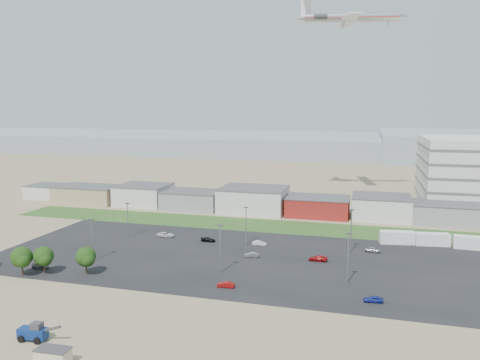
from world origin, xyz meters
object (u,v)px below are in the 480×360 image
(airliner, at_px, (351,17))
(parked_car_7, at_px, (252,255))
(parked_car_2, at_px, (373,299))
(parked_car_9, at_px, (166,235))
(telehandler, at_px, (33,331))
(box_trailer_a, at_px, (397,237))
(parked_car_12, at_px, (318,258))
(parked_car_6, at_px, (208,239))
(parked_car_10, at_px, (41,266))
(parked_car_13, at_px, (226,285))
(portable_shed, at_px, (53,357))
(parked_car_8, at_px, (373,250))
(parked_car_11, at_px, (259,243))

(airliner, distance_m, parked_car_7, 109.83)
(parked_car_2, xyz_separation_m, parked_car_9, (-54.54, 30.67, 0.05))
(telehandler, distance_m, box_trailer_a, 88.76)
(parked_car_12, bearing_deg, telehandler, -37.38)
(parked_car_6, xyz_separation_m, parked_car_7, (14.27, -9.87, -0.00))
(parked_car_2, distance_m, parked_car_9, 62.57)
(parked_car_2, xyz_separation_m, parked_car_10, (-70.20, -0.45, -0.04))
(parked_car_9, bearing_deg, parked_car_13, -144.13)
(telehandler, bearing_deg, parked_car_12, 49.56)
(parked_car_2, height_order, parked_car_6, parked_car_2)
(parked_car_2, distance_m, parked_car_7, 33.81)
(telehandler, height_order, parked_car_7, telehandler)
(portable_shed, xyz_separation_m, box_trailer_a, (48.30, 74.22, 0.45))
(box_trailer_a, xyz_separation_m, parked_car_12, (-18.26, -19.85, -1.01))
(parked_car_10, distance_m, parked_car_12, 61.90)
(parked_car_2, relative_size, parked_car_8, 0.94)
(parked_car_11, xyz_separation_m, parked_car_12, (15.86, -8.71, 0.02))
(portable_shed, relative_size, parked_car_2, 1.35)
(airliner, bearing_deg, parked_car_9, -132.46)
(box_trailer_a, height_order, parked_car_10, box_trailer_a)
(parked_car_11, bearing_deg, parked_car_13, -179.66)
(airliner, relative_size, parked_car_11, 11.80)
(parked_car_2, height_order, parked_car_7, parked_car_2)
(parked_car_6, height_order, parked_car_11, parked_car_11)
(parked_car_12, bearing_deg, parked_car_8, 130.11)
(telehandler, bearing_deg, portable_shed, -37.83)
(parked_car_2, relative_size, parked_car_12, 0.81)
(parked_car_10, distance_m, parked_car_13, 42.40)
(telehandler, distance_m, parked_car_8, 77.60)
(parked_car_11, xyz_separation_m, parked_car_13, (0.18, -29.85, -0.03))
(airliner, height_order, parked_car_10, airliner)
(parked_car_7, bearing_deg, telehandler, -31.81)
(airliner, relative_size, parked_car_9, 9.21)
(parked_car_2, relative_size, parked_car_7, 1.02)
(parked_car_7, distance_m, parked_car_13, 19.80)
(airliner, relative_size, parked_car_7, 12.63)
(parked_car_6, distance_m, parked_car_11, 13.83)
(parked_car_2, height_order, parked_car_9, parked_car_9)
(parked_car_6, bearing_deg, parked_car_2, -128.70)
(parked_car_11, bearing_deg, parked_car_7, -177.52)
(parked_car_6, bearing_deg, parked_car_9, 81.13)
(parked_car_10, height_order, parked_car_13, parked_car_13)
(portable_shed, bearing_deg, box_trailer_a, 54.13)
(parked_car_9, bearing_deg, airliner, -36.44)
(box_trailer_a, height_order, airliner, airliner)
(parked_car_2, relative_size, parked_car_13, 1.01)
(box_trailer_a, xyz_separation_m, parked_car_7, (-33.69, -21.19, -1.07))
(telehandler, height_order, parked_car_8, telehandler)
(parked_car_2, bearing_deg, parked_car_7, -130.52)
(parked_car_6, distance_m, parked_car_7, 17.35)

